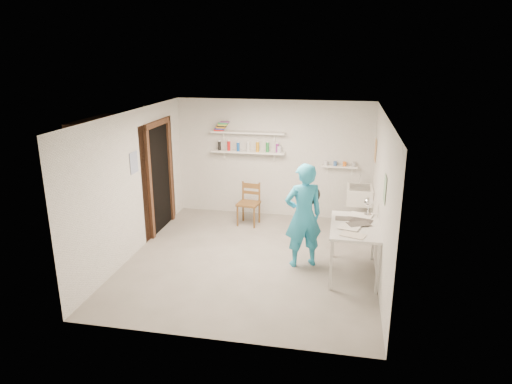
% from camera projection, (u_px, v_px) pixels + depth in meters
% --- Properties ---
extents(floor, '(4.00, 4.50, 0.02)m').
position_uv_depth(floor, '(251.00, 260.00, 7.58)').
color(floor, slate).
rests_on(floor, ground).
extents(ceiling, '(4.00, 4.50, 0.02)m').
position_uv_depth(ceiling, '(251.00, 114.00, 6.87)').
color(ceiling, silver).
rests_on(ceiling, wall_back).
extents(wall_back, '(4.00, 0.02, 2.40)m').
position_uv_depth(wall_back, '(273.00, 159.00, 9.34)').
color(wall_back, silver).
rests_on(wall_back, ground).
extents(wall_front, '(4.00, 0.02, 2.40)m').
position_uv_depth(wall_front, '(211.00, 248.00, 5.10)').
color(wall_front, silver).
rests_on(wall_front, ground).
extents(wall_left, '(0.02, 4.50, 2.40)m').
position_uv_depth(wall_left, '(133.00, 184.00, 7.59)').
color(wall_left, silver).
rests_on(wall_left, ground).
extents(wall_right, '(0.02, 4.50, 2.40)m').
position_uv_depth(wall_right, '(382.00, 198.00, 6.86)').
color(wall_right, silver).
rests_on(wall_right, ground).
extents(doorway_recess, '(0.02, 0.90, 2.00)m').
position_uv_depth(doorway_recess, '(159.00, 179.00, 8.63)').
color(doorway_recess, black).
rests_on(doorway_recess, wall_left).
extents(corridor_box, '(1.40, 1.50, 2.10)m').
position_uv_depth(corridor_box, '(124.00, 174.00, 8.74)').
color(corridor_box, brown).
rests_on(corridor_box, ground).
extents(door_lintel, '(0.06, 1.05, 0.10)m').
position_uv_depth(door_lintel, '(157.00, 123.00, 8.32)').
color(door_lintel, brown).
rests_on(door_lintel, wall_left).
extents(door_jamb_near, '(0.06, 0.10, 2.00)m').
position_uv_depth(door_jamb_near, '(150.00, 186.00, 8.16)').
color(door_jamb_near, brown).
rests_on(door_jamb_near, ground).
extents(door_jamb_far, '(0.06, 0.10, 2.00)m').
position_uv_depth(door_jamb_far, '(170.00, 172.00, 9.09)').
color(door_jamb_far, brown).
rests_on(door_jamb_far, ground).
extents(shelf_lower, '(1.50, 0.22, 0.03)m').
position_uv_depth(shelf_lower, '(248.00, 152.00, 9.27)').
color(shelf_lower, white).
rests_on(shelf_lower, wall_back).
extents(shelf_upper, '(1.50, 0.22, 0.03)m').
position_uv_depth(shelf_upper, '(248.00, 132.00, 9.15)').
color(shelf_upper, white).
rests_on(shelf_upper, wall_back).
extents(ledge_shelf, '(0.70, 0.14, 0.03)m').
position_uv_depth(ledge_shelf, '(340.00, 167.00, 9.04)').
color(ledge_shelf, white).
rests_on(ledge_shelf, wall_back).
extents(poster_left, '(0.01, 0.28, 0.36)m').
position_uv_depth(poster_left, '(134.00, 163.00, 7.53)').
color(poster_left, '#334C7F').
rests_on(poster_left, wall_left).
extents(poster_right_a, '(0.01, 0.34, 0.42)m').
position_uv_depth(poster_right_a, '(375.00, 150.00, 8.45)').
color(poster_right_a, '#995933').
rests_on(poster_right_a, wall_right).
extents(poster_right_b, '(0.01, 0.30, 0.38)m').
position_uv_depth(poster_right_b, '(385.00, 189.00, 6.26)').
color(poster_right_b, '#3F724C').
rests_on(poster_right_b, wall_right).
extents(belfast_sink, '(0.48, 0.60, 0.30)m').
position_uv_depth(belfast_sink, '(359.00, 195.00, 8.65)').
color(belfast_sink, white).
rests_on(belfast_sink, wall_right).
extents(man, '(0.73, 0.62, 1.69)m').
position_uv_depth(man, '(303.00, 216.00, 7.14)').
color(man, '#2799C3').
rests_on(man, ground).
extents(wall_clock, '(0.29, 0.16, 0.30)m').
position_uv_depth(wall_clock, '(311.00, 195.00, 7.23)').
color(wall_clock, beige).
rests_on(wall_clock, man).
extents(wooden_chair, '(0.45, 0.44, 0.87)m').
position_uv_depth(wooden_chair, '(248.00, 204.00, 8.98)').
color(wooden_chair, brown).
rests_on(wooden_chair, ground).
extents(work_table, '(0.73, 1.21, 0.81)m').
position_uv_depth(work_table, '(354.00, 250.00, 6.97)').
color(work_table, silver).
rests_on(work_table, ground).
extents(desk_lamp, '(0.15, 0.15, 0.15)m').
position_uv_depth(desk_lamp, '(369.00, 202.00, 7.20)').
color(desk_lamp, silver).
rests_on(desk_lamp, work_table).
extents(spray_cans, '(1.26, 0.06, 0.17)m').
position_uv_depth(spray_cans, '(248.00, 147.00, 9.24)').
color(spray_cans, black).
rests_on(spray_cans, shelf_lower).
extents(book_stack, '(0.30, 0.14, 0.20)m').
position_uv_depth(book_stack, '(222.00, 126.00, 9.21)').
color(book_stack, red).
rests_on(book_stack, shelf_upper).
extents(ledge_pots, '(0.48, 0.07, 0.09)m').
position_uv_depth(ledge_pots, '(340.00, 164.00, 9.02)').
color(ledge_pots, silver).
rests_on(ledge_pots, ledge_shelf).
extents(papers, '(0.30, 0.22, 0.03)m').
position_uv_depth(papers, '(355.00, 224.00, 6.84)').
color(papers, silver).
rests_on(papers, work_table).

